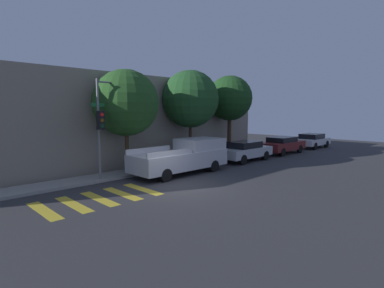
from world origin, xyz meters
name	(u,v)px	position (x,y,z in m)	size (l,w,h in m)	color
ground_plane	(177,187)	(0.00, 0.00, 0.00)	(60.00, 60.00, 0.00)	#333335
sidewalk	(129,173)	(0.00, 4.01, 0.07)	(26.00, 1.62, 0.14)	gray
building_row	(92,121)	(0.00, 8.22, 2.85)	(26.00, 6.00, 5.69)	gray
crosswalk	(99,199)	(-3.44, 0.80, 0.00)	(4.62, 2.60, 0.00)	gold
traffic_light_pole	(108,113)	(-1.51, 3.37, 3.37)	(2.54, 0.56, 5.04)	slate
pickup_truck	(184,156)	(2.43, 2.10, 0.95)	(5.79, 2.10, 1.89)	#BCBCC1
sedan_near_corner	(245,150)	(8.23, 2.10, 0.74)	(4.35, 1.82, 1.38)	#B7BABF
sedan_middle	(282,145)	(13.48, 2.10, 0.75)	(4.65, 1.80, 1.39)	maroon
sedan_far_end	(312,140)	(19.09, 2.10, 0.73)	(4.24, 1.89, 1.36)	silver
tree_near_corner	(126,103)	(0.03, 4.20, 3.92)	(3.64, 3.64, 5.75)	#42301E
tree_midblock	(190,99)	(4.94, 4.20, 4.27)	(3.77, 3.77, 6.16)	#42301E
tree_far_end	(230,98)	(9.12, 4.20, 4.44)	(3.39, 3.39, 6.15)	#42301E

